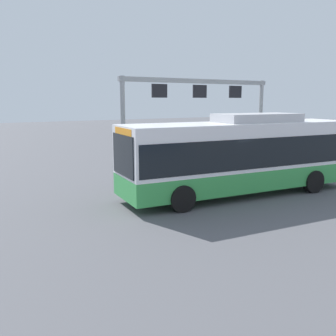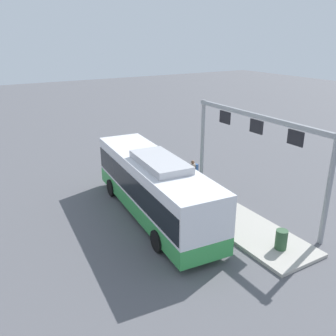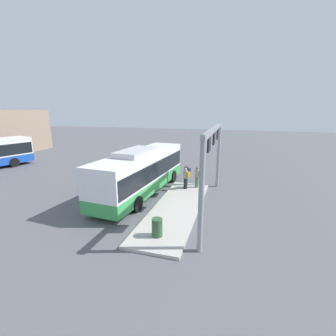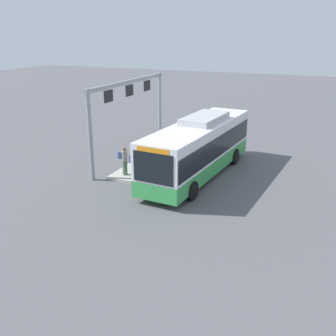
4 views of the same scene
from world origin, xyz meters
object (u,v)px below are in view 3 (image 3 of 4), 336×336
person_boarding (197,176)px  person_waiting_near (187,174)px  bus_main (142,170)px  trash_bin (157,227)px  person_waiting_mid (186,178)px

person_boarding → person_waiting_near: bearing=-30.1°
bus_main → person_boarding: size_ratio=6.43×
trash_bin → bus_main: bearing=28.6°
bus_main → trash_bin: 6.70m
person_boarding → person_waiting_near: same height
person_waiting_mid → trash_bin: size_ratio=1.86×
bus_main → person_waiting_mid: bus_main is taller
person_waiting_near → person_waiting_mid: same height
person_waiting_near → person_waiting_mid: 1.02m
person_boarding → person_waiting_mid: bearing=29.9°
bus_main → person_waiting_near: 3.84m
person_waiting_near → trash_bin: bearing=86.9°
bus_main → trash_bin: (-5.79, -3.16, -1.20)m
person_boarding → person_waiting_mid: size_ratio=1.00×
person_waiting_mid → person_waiting_near: bearing=-55.2°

